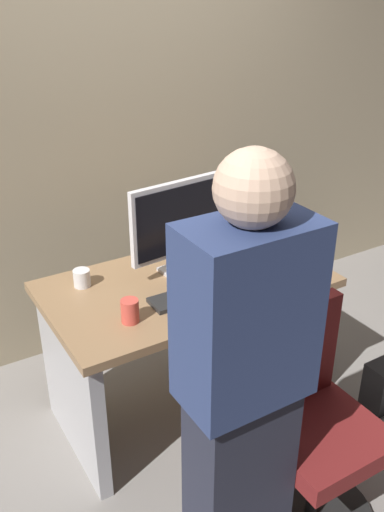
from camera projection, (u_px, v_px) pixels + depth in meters
ground_plane at (187, 404)px, 2.96m from camera, size 9.00×9.00×0.00m
wall_back at (101, 86)px, 2.96m from camera, size 6.40×0.10×3.00m
desk at (187, 324)px, 2.73m from camera, size 1.32×0.75×0.75m
office_chair at (310, 432)px, 2.20m from camera, size 0.52×0.52×0.94m
person_at_desk at (243, 395)px, 1.77m from camera, size 0.40×0.24×1.64m
monitor at (181, 222)px, 2.60m from camera, size 0.54×0.16×0.46m
keyboard at (196, 294)px, 2.50m from camera, size 0.43×0.14×0.02m
mouse at (246, 278)px, 2.61m from camera, size 0.06×0.10×0.03m
cup_near_keyboard at (130, 311)px, 2.29m from camera, size 0.07×0.07×0.10m
cup_by_monitor at (82, 278)px, 2.56m from camera, size 0.08×0.08×0.08m
book_stack at (238, 244)px, 2.88m from camera, size 0.22×0.17×0.08m
cell_phone at (285, 274)px, 2.68m from camera, size 0.09×0.15×0.01m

